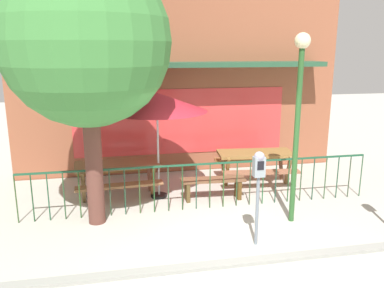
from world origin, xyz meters
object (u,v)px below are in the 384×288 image
object	(u,v)px
picnic_table_left	(117,170)
parking_meter_near	(259,174)
picnic_table_right	(255,159)
patio_umbrella	(157,102)
patio_bench	(213,184)
street_tree	(86,43)
street_lamp	(299,100)

from	to	relation	value
picnic_table_left	parking_meter_near	bearing A→B (deg)	-50.18
picnic_table_right	patio_umbrella	xyz separation A→B (m)	(-2.41, -0.49, 1.49)
patio_bench	street_tree	xyz separation A→B (m)	(-2.43, -0.70, 2.94)
patio_umbrella	parking_meter_near	bearing A→B (deg)	-61.48
patio_umbrella	parking_meter_near	xyz separation A→B (m)	(1.35, -2.48, -0.86)
patio_umbrella	street_lamp	world-z (taller)	street_lamp
patio_umbrella	street_lamp	xyz separation A→B (m)	(2.34, -1.73, 0.21)
picnic_table_right	picnic_table_left	bearing A→B (deg)	-174.90
picnic_table_left	patio_umbrella	world-z (taller)	patio_umbrella
street_tree	street_lamp	size ratio (longest dim) A/B	1.38
picnic_table_left	parking_meter_near	xyz separation A→B (m)	(2.23, -2.68, 0.63)
parking_meter_near	street_tree	world-z (taller)	street_tree
picnic_table_right	patio_umbrella	world-z (taller)	patio_umbrella
picnic_table_left	street_lamp	distance (m)	4.12
patio_umbrella	patio_bench	bearing A→B (deg)	-18.67
patio_bench	parking_meter_near	world-z (taller)	parking_meter_near
parking_meter_near	street_lamp	distance (m)	1.64
parking_meter_near	street_tree	bearing A→B (deg)	152.08
picnic_table_left	patio_bench	world-z (taller)	picnic_table_left
patio_umbrella	street_tree	world-z (taller)	street_tree
parking_meter_near	picnic_table_right	bearing A→B (deg)	70.40
picnic_table_right	patio_bench	xyz separation A→B (m)	(-1.27, -0.87, -0.26)
patio_umbrella	street_lamp	size ratio (longest dim) A/B	0.66
picnic_table_left	parking_meter_near	size ratio (longest dim) A/B	1.17
patio_bench	street_lamp	size ratio (longest dim) A/B	0.41
parking_meter_near	street_tree	xyz separation A→B (m)	(-2.65, 1.40, 2.05)
picnic_table_right	patio_umbrella	size ratio (longest dim) A/B	0.83
street_tree	patio_bench	bearing A→B (deg)	16.02
street_lamp	picnic_table_right	bearing A→B (deg)	88.19
picnic_table_left	street_lamp	xyz separation A→B (m)	(3.22, -1.93, 1.70)
street_tree	street_lamp	world-z (taller)	street_tree
patio_bench	street_tree	distance (m)	3.88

